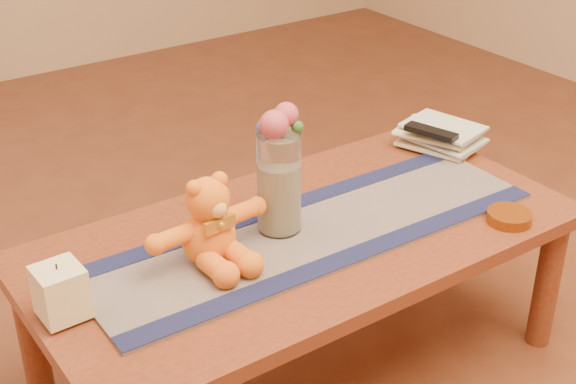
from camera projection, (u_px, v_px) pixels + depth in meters
floor at (303, 369)px, 2.27m from camera, size 5.50×5.50×0.00m
coffee_table_top at (304, 238)px, 2.07m from camera, size 1.40×0.70×0.04m
table_leg_fr at (547, 283)px, 2.29m from camera, size 0.07×0.07×0.41m
table_leg_bl at (33, 340)px, 2.06m from camera, size 0.07×0.07×0.41m
table_leg_br at (408, 201)px, 2.71m from camera, size 0.07×0.07×0.41m
persian_runner at (315, 232)px, 2.05m from camera, size 1.21×0.37×0.01m
runner_border_near at (350, 256)px, 1.94m from camera, size 1.20×0.08×0.00m
runner_border_far at (283, 207)px, 2.16m from camera, size 1.20×0.08×0.00m
teddy_bear at (208, 220)px, 1.89m from camera, size 0.32×0.27×0.21m
pillar_candle at (61, 292)px, 1.72m from camera, size 0.10×0.10×0.12m
candle_wick at (56, 267)px, 1.69m from camera, size 0.00×0.00×0.01m
glass_vase at (279, 183)px, 2.00m from camera, size 0.11×0.11×0.26m
potpourri_fill at (279, 197)px, 2.02m from camera, size 0.09×0.09×0.18m
rose_left at (274, 125)px, 1.90m from camera, size 0.07×0.07×0.07m
rose_right at (286, 114)px, 1.93m from camera, size 0.06×0.06×0.06m
blue_flower_back at (274, 118)px, 1.95m from camera, size 0.04×0.04×0.04m
blue_flower_side at (264, 127)px, 1.93m from camera, size 0.04×0.04×0.04m
leaf_sprig at (297, 127)px, 1.93m from camera, size 0.03×0.03×0.03m
bronze_ball at (278, 218)px, 2.04m from camera, size 0.08×0.08×0.07m
book_bottom at (426, 154)px, 2.44m from camera, size 0.23×0.27×0.02m
book_lower at (429, 148)px, 2.43m from camera, size 0.21×0.25×0.02m
book_upper at (425, 143)px, 2.42m from camera, size 0.24×0.27×0.02m
book_top at (429, 136)px, 2.41m from camera, size 0.21×0.26×0.02m
tv_remote at (431, 132)px, 2.40m from camera, size 0.09×0.17×0.02m
amber_dish at (509, 217)px, 2.10m from camera, size 0.12×0.12×0.03m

